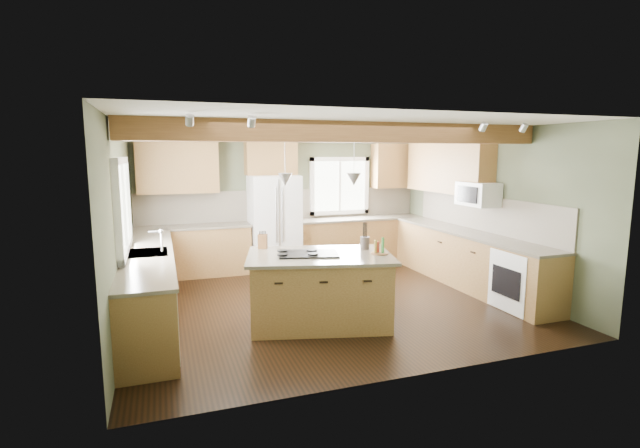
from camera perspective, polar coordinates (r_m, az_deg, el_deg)
name	(u,v)px	position (r m, az deg, el deg)	size (l,w,h in m)	color
floor	(328,301)	(7.07, 0.94, -9.49)	(5.60, 5.60, 0.00)	black
ceiling	(328,125)	(6.72, 1.00, 12.06)	(5.60, 5.60, 0.00)	silver
wall_back	(284,200)	(9.15, -4.40, 2.99)	(5.60, 5.60, 0.00)	#444B35
wall_left	(121,225)	(6.39, -23.34, -0.16)	(5.00, 5.00, 0.00)	#444B35
wall_right	(486,208)	(8.16, 19.79, 1.81)	(5.00, 5.00, 0.00)	#444B35
ceiling_beam	(350,132)	(5.97, 3.67, 11.22)	(5.55, 0.26, 0.26)	brown
soffit_trim	(285,136)	(9.01, -4.33, 10.80)	(5.55, 0.20, 0.10)	brown
backsplash_back	(285,204)	(9.14, -4.37, 2.42)	(5.58, 0.03, 0.58)	brown
backsplash_right	(483,214)	(8.20, 19.46, 1.23)	(0.03, 3.70, 0.58)	brown
base_cab_back_left	(193,252)	(8.70, -15.32, -3.32)	(2.02, 0.60, 0.88)	brown
counter_back_left	(192,227)	(8.62, -15.44, -0.33)	(2.06, 0.64, 0.04)	#443C32
base_cab_back_right	(359,241)	(9.48, 4.88, -2.07)	(2.62, 0.60, 0.88)	brown
counter_back_right	(360,218)	(9.40, 4.91, 0.69)	(2.66, 0.64, 0.04)	#443C32
base_cab_left	(150,288)	(6.60, -20.24, -7.36)	(0.60, 3.70, 0.88)	brown
counter_left	(148,254)	(6.49, -20.46, -3.46)	(0.64, 3.74, 0.04)	#443C32
base_cab_right	(467,260)	(8.16, 17.61, -4.22)	(0.60, 3.70, 0.88)	brown
counter_right	(468,233)	(8.07, 17.76, -1.03)	(0.64, 3.74, 0.04)	#443C32
upper_cab_back_left	(178,168)	(8.64, -17.11, 6.62)	(1.40, 0.35, 0.90)	brown
upper_cab_over_fridge	(271,156)	(8.86, -6.07, 8.29)	(0.96, 0.35, 0.70)	brown
upper_cab_right	(447,168)	(8.73, 15.39, 6.71)	(0.35, 2.20, 0.90)	brown
upper_cab_back_corner	(394,166)	(9.78, 9.07, 7.09)	(0.90, 0.35, 0.90)	brown
window_left	(121,205)	(6.41, -23.27, 2.12)	(0.04, 1.60, 1.05)	white
window_back	(339,186)	(9.46, 2.39, 4.72)	(1.10, 0.04, 1.00)	white
sink	(148,253)	(6.49, -20.46, -3.41)	(0.50, 0.65, 0.03)	#262628
faucet	(161,242)	(6.46, -18.93, -2.08)	(0.02, 0.02, 0.28)	#B2B2B7
dishwasher	(148,322)	(5.36, -20.37, -11.20)	(0.60, 0.60, 0.84)	white
oven	(523,280)	(7.19, 23.74, -6.36)	(0.60, 0.72, 0.84)	white
microwave	(478,194)	(7.96, 18.87, 3.51)	(0.40, 0.70, 0.38)	white
pendant_left	(285,180)	(5.81, -4.30, 5.46)	(0.18, 0.18, 0.16)	#B2B2B7
pendant_right	(354,179)	(5.89, 4.19, 5.51)	(0.18, 0.18, 0.16)	#B2B2B7
refrigerator	(274,223)	(8.76, -5.64, 0.08)	(0.90, 0.74, 1.80)	white
island	(320,290)	(6.09, -0.03, -8.16)	(1.73, 1.06, 0.88)	olive
island_top	(320,256)	(5.97, -0.03, -3.93)	(1.85, 1.17, 0.04)	#443C32
cooktop	(309,254)	(5.95, -1.41, -3.68)	(0.75, 0.50, 0.02)	black
knife_block	(263,241)	(6.35, -7.07, -2.15)	(0.12, 0.09, 0.20)	brown
utensil_crock	(365,243)	(6.31, 5.54, -2.33)	(0.12, 0.12, 0.17)	#473F39
bottle_tray	(380,246)	(6.02, 7.35, -2.72)	(0.22, 0.22, 0.20)	brown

